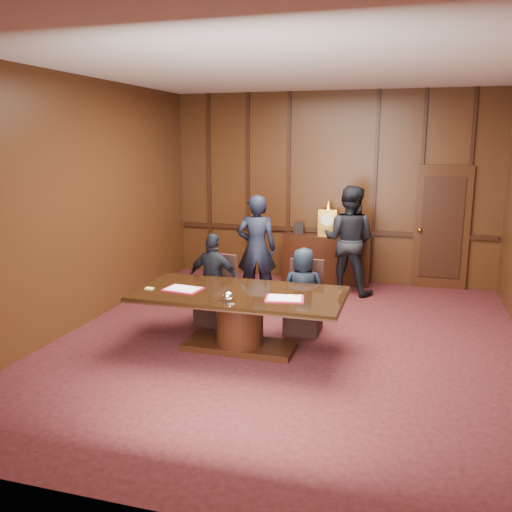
{
  "coord_description": "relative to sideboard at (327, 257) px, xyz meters",
  "views": [
    {
      "loc": [
        1.5,
        -6.59,
        2.62
      ],
      "look_at": [
        -0.56,
        0.44,
        1.05
      ],
      "focal_mm": 38.0,
      "sensor_mm": 36.0,
      "label": 1
    }
  ],
  "objects": [
    {
      "name": "folder_right",
      "position": [
        0.08,
        -3.78,
        0.28
      ],
      "size": [
        0.51,
        0.4,
        0.02
      ],
      "rotation": [
        0.0,
        0.0,
        0.17
      ],
      "color": "maroon",
      "rests_on": "conference_table"
    },
    {
      "name": "witness_right",
      "position": [
        0.47,
        -0.62,
        0.45
      ],
      "size": [
        1.03,
        0.87,
        1.88
      ],
      "primitive_type": "imported",
      "rotation": [
        0.0,
        0.0,
        2.95
      ],
      "color": "black",
      "rests_on": "ground"
    },
    {
      "name": "sideboard",
      "position": [
        0.0,
        0.0,
        0.0
      ],
      "size": [
        1.6,
        0.45,
        1.54
      ],
      "color": "black",
      "rests_on": "ground"
    },
    {
      "name": "inkstand",
      "position": [
        -0.53,
        -4.08,
        0.33
      ],
      "size": [
        0.2,
        0.14,
        0.12
      ],
      "color": "white",
      "rests_on": "conference_table"
    },
    {
      "name": "signatory_right",
      "position": [
        0.12,
        -2.83,
        0.12
      ],
      "size": [
        0.65,
        0.49,
        1.2
      ],
      "primitive_type": "imported",
      "rotation": [
        0.0,
        0.0,
        3.34
      ],
      "color": "black",
      "rests_on": "ground"
    },
    {
      "name": "room",
      "position": [
        0.07,
        -3.12,
        1.24
      ],
      "size": [
        7.0,
        7.04,
        3.5
      ],
      "color": "black",
      "rests_on": "ground"
    },
    {
      "name": "chair_right",
      "position": [
        0.12,
        -2.75,
        -0.19
      ],
      "size": [
        0.48,
        0.48,
        0.99
      ],
      "rotation": [
        0.0,
        0.0,
        0.0
      ],
      "color": "black",
      "rests_on": "ground"
    },
    {
      "name": "signatory_left",
      "position": [
        -1.18,
        -2.83,
        0.18
      ],
      "size": [
        0.79,
        0.35,
        1.34
      ],
      "primitive_type": "imported",
      "rotation": [
        0.0,
        0.0,
        3.11
      ],
      "color": "black",
      "rests_on": "ground"
    },
    {
      "name": "notepad",
      "position": [
        -1.68,
        -3.83,
        0.28
      ],
      "size": [
        0.1,
        0.07,
        0.01
      ],
      "primitive_type": "cube",
      "rotation": [
        0.0,
        0.0,
        -0.05
      ],
      "color": "#DFDA6D",
      "rests_on": "conference_table"
    },
    {
      "name": "conference_table",
      "position": [
        -0.53,
        -3.63,
        0.02
      ],
      "size": [
        2.62,
        1.32,
        0.76
      ],
      "color": "black",
      "rests_on": "ground"
    },
    {
      "name": "chair_left",
      "position": [
        -1.18,
        -2.75,
        -0.19
      ],
      "size": [
        0.53,
        0.53,
        0.99
      ],
      "rotation": [
        0.0,
        0.0,
        -0.12
      ],
      "color": "black",
      "rests_on": "ground"
    },
    {
      "name": "witness_left",
      "position": [
        -0.93,
        -1.53,
        0.4
      ],
      "size": [
        0.73,
        0.57,
        1.77
      ],
      "primitive_type": "imported",
      "rotation": [
        0.0,
        0.0,
        3.4
      ],
      "color": "black",
      "rests_on": "ground"
    },
    {
      "name": "folder_left",
      "position": [
        -1.26,
        -3.74,
        0.28
      ],
      "size": [
        0.5,
        0.38,
        0.02
      ],
      "rotation": [
        0.0,
        0.0,
        -0.12
      ],
      "color": "maroon",
      "rests_on": "conference_table"
    }
  ]
}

